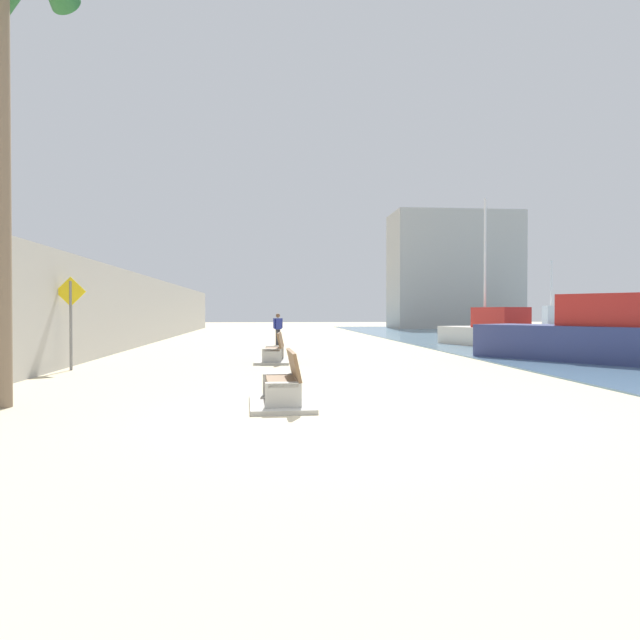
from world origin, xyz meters
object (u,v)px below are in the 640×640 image
at_px(bench_near, 282,392).
at_px(pedestrian_sign, 71,312).
at_px(boat_far_right, 491,331).
at_px(boat_mid_bay, 587,336).
at_px(bench_far, 274,355).
at_px(boat_nearest, 553,326).
at_px(person_walking, 278,327).

xyz_separation_m(bench_near, pedestrian_sign, (-5.78, 6.81, 1.42)).
distance_m(boat_far_right, pedestrian_sign, 18.75).
height_order(boat_mid_bay, pedestrian_sign, pedestrian_sign).
distance_m(bench_far, boat_nearest, 23.24).
distance_m(bench_far, boat_mid_bay, 10.32).
xyz_separation_m(bench_far, person_walking, (0.37, 10.00, 0.66)).
xyz_separation_m(bench_far, boat_mid_bay, (10.27, -0.80, 0.62)).
height_order(bench_near, boat_mid_bay, boat_mid_bay).
bearing_deg(bench_near, person_walking, 88.85).
height_order(bench_far, boat_nearest, boat_nearest).
relative_size(bench_near, person_walking, 1.37).
distance_m(boat_mid_bay, pedestrian_sign, 16.12).
bearing_deg(person_walking, boat_mid_bay, -47.49).
height_order(bench_near, pedestrian_sign, pedestrian_sign).
height_order(bench_near, person_walking, person_walking).
height_order(person_walking, boat_mid_bay, boat_mid_bay).
xyz_separation_m(bench_near, person_walking, (0.38, 18.76, 0.66)).
height_order(bench_far, boat_mid_bay, boat_mid_bay).
bearing_deg(boat_far_right, bench_near, -122.34).
distance_m(person_walking, boat_mid_bay, 14.66).
relative_size(person_walking, boat_far_right, 0.22).
distance_m(bench_far, boat_far_right, 12.83).
xyz_separation_m(boat_mid_bay, boat_far_right, (0.06, 8.38, -0.13)).
distance_m(person_walking, boat_far_right, 10.26).
bearing_deg(pedestrian_sign, boat_far_right, 30.58).
height_order(bench_far, boat_far_right, boat_far_right).
bearing_deg(person_walking, boat_far_right, -13.64).
bearing_deg(boat_nearest, boat_mid_bay, -113.58).
height_order(bench_far, person_walking, person_walking).
relative_size(bench_far, boat_far_right, 0.31).
bearing_deg(pedestrian_sign, bench_far, 18.55).
height_order(boat_mid_bay, boat_nearest, boat_nearest).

